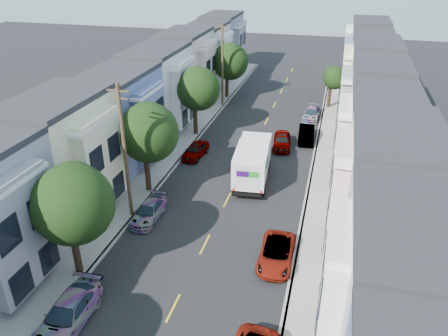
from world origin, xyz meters
name	(u,v)px	position (x,y,z in m)	size (l,w,h in m)	color
ground	(205,245)	(0.00, 0.00, 0.00)	(160.00, 160.00, 0.00)	black
road_slab	(250,153)	(0.00, 15.00, 0.01)	(12.00, 70.00, 0.02)	black
curb_left	(191,146)	(-6.05, 15.00, 0.07)	(0.30, 70.00, 0.15)	gray
curb_right	(314,160)	(6.05, 15.00, 0.07)	(0.30, 70.00, 0.15)	gray
sidewalk_left	(179,145)	(-7.35, 15.00, 0.07)	(2.60, 70.00, 0.15)	gray
sidewalk_right	(328,161)	(7.35, 15.00, 0.07)	(2.60, 70.00, 0.15)	gray
centerline	(250,153)	(0.00, 15.00, 0.00)	(0.12, 70.00, 0.01)	gold
townhouse_row_left	(144,142)	(-11.15, 15.00, 0.00)	(5.00, 70.00, 8.50)	silver
townhouse_row_right	(370,167)	(11.15, 15.00, 0.00)	(5.00, 70.00, 8.50)	silver
tree_b	(72,204)	(-6.30, -4.69, 4.97)	(4.70, 4.70, 7.34)	black
tree_c	(148,133)	(-6.30, 5.83, 5.14)	(4.68, 4.68, 7.50)	black
tree_d	(197,89)	(-6.30, 18.18, 5.02)	(4.47, 4.47, 7.28)	black
tree_e	(229,62)	(-6.30, 31.40, 4.77)	(4.70, 4.70, 7.14)	black
tree_far_r	(334,78)	(6.89, 30.67, 3.74)	(2.78, 2.78, 5.18)	black
utility_pole_near	(125,153)	(-6.30, 2.00, 5.15)	(1.60, 0.26, 10.00)	#42301E
utility_pole_far	(222,65)	(-6.30, 28.00, 5.15)	(1.60, 0.26, 10.00)	#42301E
fedex_truck	(253,161)	(1.24, 9.70, 1.82)	(2.62, 6.81, 3.27)	silver
lead_sedan	(282,141)	(2.72, 17.14, 0.73)	(1.72, 4.48, 1.45)	black
parked_left_b	(68,314)	(-4.90, -8.48, 0.72)	(2.03, 4.83, 1.45)	#091739
parked_left_c	(149,211)	(-4.90, 1.96, 0.61)	(1.72, 4.09, 1.23)	#AFB1B3
parked_left_d	(195,150)	(-4.90, 12.94, 0.67)	(1.57, 4.11, 1.33)	#45060E
parked_right_b	(276,254)	(4.90, -0.57, 0.64)	(2.11, 4.57, 1.27)	#B8B7BE
parked_right_c	(306,134)	(4.90, 19.47, 0.73)	(1.54, 4.37, 1.46)	black
parked_right_d	(312,114)	(4.90, 26.18, 0.63)	(1.76, 4.18, 1.25)	black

